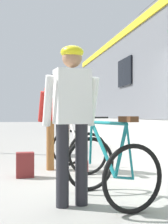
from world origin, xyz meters
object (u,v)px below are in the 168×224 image
Objects in this scene: bicycle_far_white at (78,148)px; water_bottle_near_the_bikes at (86,167)px; bicycle_near_teal at (109,166)px; cyclist_near_in_white at (72,110)px; cyclist_far_in_red at (56,112)px; backpack_on_platform at (25,165)px.

water_bottle_near_the_bikes is (0.07, -0.41, -0.29)m from bicycle_far_white.
bicycle_far_white is (0.02, 2.04, 0.00)m from bicycle_near_teal.
bicycle_far_white is at bearing 77.47° from cyclist_near_in_white.
cyclist_far_in_red is 7.83× the size of water_bottle_near_the_bikes.
cyclist_far_in_red reaches higher than water_bottle_near_the_bikes.
cyclist_far_in_red is 4.40× the size of backpack_on_platform.
bicycle_near_teal is (0.36, -2.17, -0.65)m from cyclist_far_in_red.
cyclist_far_in_red is 0.77m from bicycle_far_white.
cyclist_near_in_white is 2.28m from bicycle_far_white.
backpack_on_platform is at bearing -153.39° from bicycle_far_white.
bicycle_near_teal is at bearing -61.51° from backpack_on_platform.
backpack_on_platform is (-0.93, 1.57, -0.20)m from bicycle_near_teal.
cyclist_far_in_red is (0.09, 2.27, 0.00)m from cyclist_near_in_white.
backpack_on_platform is (-0.95, -0.48, -0.20)m from bicycle_far_white.
water_bottle_near_the_bikes is (0.45, -0.54, -0.94)m from cyclist_far_in_red.
cyclist_near_in_white and cyclist_far_in_red have the same top height.
cyclist_near_in_white is 1.51× the size of bicycle_far_white.
cyclist_far_in_red is at bearing 87.65° from cyclist_near_in_white.
cyclist_near_in_white is 4.40× the size of backpack_on_platform.
cyclist_far_in_red is at bearing 161.45° from bicycle_far_white.
cyclist_far_in_red is 1.18m from water_bottle_near_the_bikes.
bicycle_near_teal and bicycle_far_white have the same top height.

